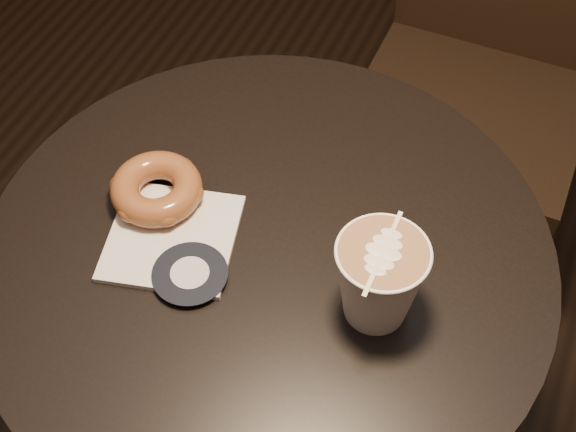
{
  "coord_description": "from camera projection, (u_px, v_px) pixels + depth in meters",
  "views": [
    {
      "loc": [
        0.25,
        -0.51,
        1.54
      ],
      "look_at": [
        0.01,
        0.03,
        0.79
      ],
      "focal_mm": 50.0,
      "sensor_mm": 36.0,
      "label": 1
    }
  ],
  "objects": [
    {
      "name": "latte_cup",
      "position": [
        379.0,
        281.0,
        0.87
      ],
      "size": [
        0.1,
        0.1,
        0.11
      ],
      "primitive_type": null,
      "color": "white",
      "rests_on": "cafe_table"
    },
    {
      "name": "cafe_table",
      "position": [
        270.0,
        330.0,
        1.13
      ],
      "size": [
        0.7,
        0.7,
        0.75
      ],
      "color": "black",
      "rests_on": "ground"
    },
    {
      "name": "chair",
      "position": [
        495.0,
        32.0,
        1.46
      ],
      "size": [
        0.42,
        0.42,
        1.05
      ],
      "rotation": [
        0.0,
        0.0,
        -0.0
      ],
      "color": "black",
      "rests_on": "ground"
    },
    {
      "name": "pastry_bag",
      "position": [
        172.0,
        238.0,
        0.97
      ],
      "size": [
        0.18,
        0.18,
        0.01
      ],
      "primitive_type": "cube",
      "rotation": [
        0.0,
        0.0,
        0.24
      ],
      "color": "silver",
      "rests_on": "cafe_table"
    },
    {
      "name": "doughnut",
      "position": [
        156.0,
        189.0,
        0.99
      ],
      "size": [
        0.11,
        0.11,
        0.04
      ],
      "primitive_type": "torus",
      "color": "brown",
      "rests_on": "pastry_bag"
    }
  ]
}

